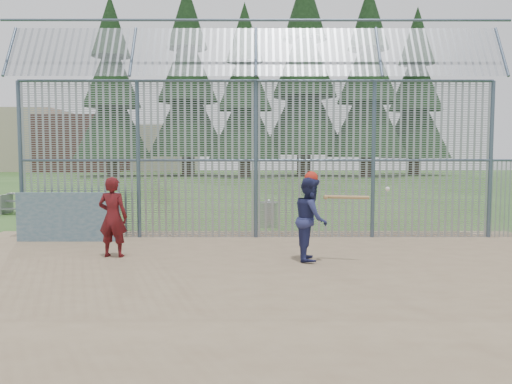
{
  "coord_description": "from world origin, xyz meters",
  "views": [
    {
      "loc": [
        -0.02,
        -9.23,
        2.14
      ],
      "look_at": [
        0.0,
        2.0,
        1.3
      ],
      "focal_mm": 35.0,
      "sensor_mm": 36.0,
      "label": 1
    }
  ],
  "objects_px": {
    "batter": "(311,219)",
    "bleacher": "(45,202)",
    "dugout_wall": "(68,217)",
    "onlooker": "(113,217)",
    "trash_can": "(269,214)"
  },
  "relations": [
    {
      "from": "batter",
      "to": "bleacher",
      "type": "relative_size",
      "value": 0.56
    },
    {
      "from": "dugout_wall",
      "to": "onlooker",
      "type": "bearing_deg",
      "value": -48.82
    },
    {
      "from": "batter",
      "to": "trash_can",
      "type": "distance_m",
      "value": 4.85
    },
    {
      "from": "batter",
      "to": "onlooker",
      "type": "bearing_deg",
      "value": 88.5
    },
    {
      "from": "dugout_wall",
      "to": "trash_can",
      "type": "distance_m",
      "value": 5.62
    },
    {
      "from": "batter",
      "to": "onlooker",
      "type": "relative_size",
      "value": 1.01
    },
    {
      "from": "dugout_wall",
      "to": "onlooker",
      "type": "xyz_separation_m",
      "value": [
        1.63,
        -1.86,
        0.23
      ]
    },
    {
      "from": "dugout_wall",
      "to": "onlooker",
      "type": "relative_size",
      "value": 1.5
    },
    {
      "from": "onlooker",
      "to": "trash_can",
      "type": "distance_m",
      "value": 5.58
    },
    {
      "from": "batter",
      "to": "onlooker",
      "type": "distance_m",
      "value": 4.09
    },
    {
      "from": "onlooker",
      "to": "bleacher",
      "type": "xyz_separation_m",
      "value": [
        -4.72,
        7.85,
        -0.44
      ]
    },
    {
      "from": "dugout_wall",
      "to": "batter",
      "type": "xyz_separation_m",
      "value": [
        5.7,
        -2.2,
        0.24
      ]
    },
    {
      "from": "batter",
      "to": "trash_can",
      "type": "xyz_separation_m",
      "value": [
        -0.71,
        4.77,
        -0.48
      ]
    },
    {
      "from": "trash_can",
      "to": "bleacher",
      "type": "relative_size",
      "value": 0.27
    },
    {
      "from": "dugout_wall",
      "to": "bleacher",
      "type": "bearing_deg",
      "value": 117.32
    }
  ]
}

